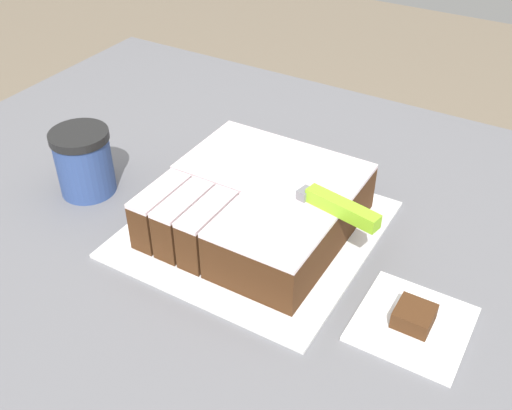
% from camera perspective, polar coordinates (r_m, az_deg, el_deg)
% --- Properties ---
extents(countertop, '(1.40, 1.10, 0.95)m').
position_cam_1_polar(countertop, '(1.33, -0.92, -18.11)').
color(countertop, slate).
rests_on(countertop, ground_plane).
extents(cake_board, '(0.37, 0.37, 0.01)m').
position_cam_1_polar(cake_board, '(0.98, -0.00, -2.12)').
color(cake_board, white).
rests_on(cake_board, countertop).
extents(cake, '(0.29, 0.29, 0.08)m').
position_cam_1_polar(cake, '(0.95, 0.19, 0.03)').
color(cake, '#472814').
rests_on(cake, cake_board).
extents(knife, '(0.28, 0.08, 0.02)m').
position_cam_1_polar(knife, '(0.87, 6.76, 0.14)').
color(knife, silver).
rests_on(knife, cake).
extents(coffee_cup, '(0.10, 0.10, 0.12)m').
position_cam_1_polar(coffee_cup, '(1.07, -16.07, 3.98)').
color(coffee_cup, '#334C8C').
rests_on(coffee_cup, countertop).
extents(paper_napkin, '(0.15, 0.15, 0.01)m').
position_cam_1_polar(paper_napkin, '(0.85, 14.66, -10.91)').
color(paper_napkin, white).
rests_on(paper_napkin, countertop).
extents(brownie, '(0.05, 0.05, 0.03)m').
position_cam_1_polar(brownie, '(0.84, 14.82, -10.18)').
color(brownie, '#472814').
rests_on(brownie, paper_napkin).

